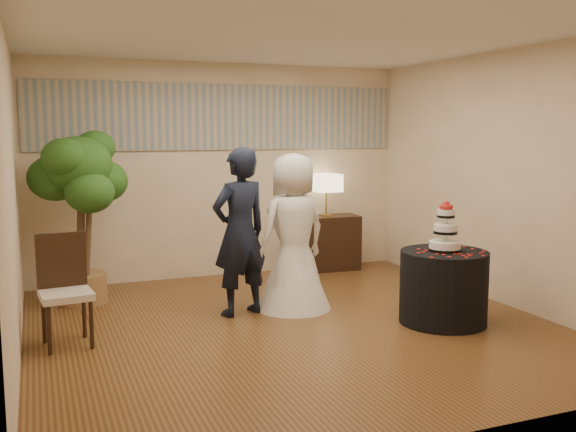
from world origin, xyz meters
name	(u,v)px	position (x,y,z in m)	size (l,w,h in m)	color
floor	(294,326)	(0.00, 0.00, 0.00)	(5.00, 5.00, 0.00)	brown
ceiling	(294,36)	(0.00, 0.00, 2.80)	(5.00, 5.00, 0.00)	white
wall_back	(222,171)	(0.00, 2.50, 1.40)	(5.00, 0.06, 2.80)	beige
wall_front	(450,218)	(0.00, -2.50, 1.40)	(5.00, 0.06, 2.80)	beige
wall_left	(11,195)	(-2.50, 0.00, 1.40)	(0.06, 5.00, 2.80)	beige
wall_right	(503,178)	(2.50, 0.00, 1.40)	(0.06, 5.00, 2.80)	beige
mural_border	(222,117)	(0.00, 2.48, 2.10)	(4.90, 0.02, 0.85)	#9A9890
groom	(240,232)	(-0.36, 0.61, 0.88)	(0.64, 0.42, 1.76)	black
bride	(293,232)	(0.25, 0.62, 0.85)	(0.83, 0.82, 1.69)	white
cake_table	(444,287)	(1.45, -0.43, 0.37)	(0.87, 0.87, 0.73)	black
wedding_cake	(446,226)	(1.45, -0.43, 0.98)	(0.32, 0.32, 0.50)	white
console	(326,243)	(1.41, 2.26, 0.38)	(0.91, 0.40, 0.76)	black
table_lamp	(326,195)	(1.41, 2.26, 1.05)	(0.35, 0.35, 0.58)	beige
ficus_tree	(80,216)	(-1.87, 1.68, 0.99)	(0.94, 0.94, 1.97)	#295A1C
side_chair	(66,291)	(-2.11, 0.22, 0.50)	(0.46, 0.48, 1.00)	black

